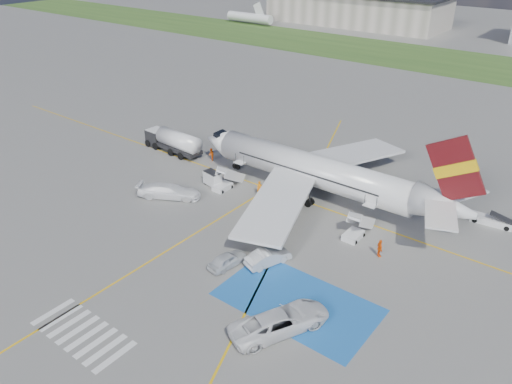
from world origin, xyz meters
TOP-DOWN VIEW (x-y plane):
  - ground at (0.00, 0.00)m, footprint 400.00×400.00m
  - grass_strip at (0.00, 95.00)m, footprint 400.00×30.00m
  - taxiway_line_main at (0.00, 12.00)m, footprint 120.00×0.20m
  - taxiway_line_cross at (-5.00, -10.00)m, footprint 0.20×60.00m
  - taxiway_line_diag at (0.00, 12.00)m, footprint 20.71×56.45m
  - staging_box at (10.00, -4.00)m, footprint 14.00×8.00m
  - crosswalk at (-1.80, -18.00)m, footprint 9.00×4.00m
  - terminal_west at (-55.00, 130.00)m, footprint 60.00×22.00m
  - airliner at (1.51, 14.00)m, footprint 36.81×32.95m
  - airstairs_fwd at (-9.50, 8.70)m, footprint 1.90×5.20m
  - airstairs_aft at (9.00, 8.70)m, footprint 1.90×5.20m
  - fuel_tanker at (-23.13, 12.96)m, footprint 10.13×3.29m
  - gpu_cart at (-11.29, 8.40)m, footprint 2.50×1.84m
  - belt_loader at (19.89, 20.43)m, footprint 4.89×2.20m
  - car_silver_a at (1.61, -3.70)m, footprint 2.26×4.45m
  - car_silver_b at (4.53, -0.97)m, footprint 3.16×5.03m
  - van_white_a at (10.78, -7.75)m, footprint 5.49×7.18m
  - van_white_b at (-13.30, 2.67)m, footprint 6.27×4.93m
  - crew_fwd at (-4.80, 9.86)m, footprint 0.81×0.82m
  - crew_nose at (-16.61, 14.01)m, footprint 1.14×1.11m
  - crew_aft at (12.65, 6.88)m, footprint 1.14×1.15m

SIDE VIEW (x-z plane):
  - ground at x=0.00m, z-range 0.00..0.00m
  - grass_strip at x=0.00m, z-range 0.00..0.01m
  - taxiway_line_main at x=0.00m, z-range 0.00..0.01m
  - taxiway_line_cross at x=-5.00m, z-range 0.00..0.01m
  - taxiway_line_diag at x=0.00m, z-range 0.00..0.01m
  - staging_box at x=10.00m, z-range 0.00..0.01m
  - crosswalk at x=-1.80m, z-range 0.00..0.01m
  - belt_loader at x=19.89m, z-range -0.36..1.07m
  - airstairs_fwd at x=-9.50m, z-range -1.18..2.42m
  - airstairs_aft at x=9.00m, z-range -1.18..2.42m
  - car_silver_a at x=1.61m, z-range 0.00..1.45m
  - car_silver_b at x=4.53m, z-range 0.00..1.57m
  - gpu_cart at x=-11.29m, z-range -0.09..1.81m
  - crew_nose at x=-16.61m, z-range 0.00..1.86m
  - crew_fwd at x=-4.80m, z-range 0.00..1.90m
  - crew_aft at x=12.65m, z-range 0.00..1.95m
  - van_white_b at x=-13.30m, z-range 0.00..2.29m
  - van_white_a at x=10.78m, z-range 0.00..2.45m
  - fuel_tanker at x=-23.13m, z-range -0.27..3.14m
  - airliner at x=1.51m, z-range -2.57..9.35m
  - terminal_west at x=-55.00m, z-range 0.00..10.00m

